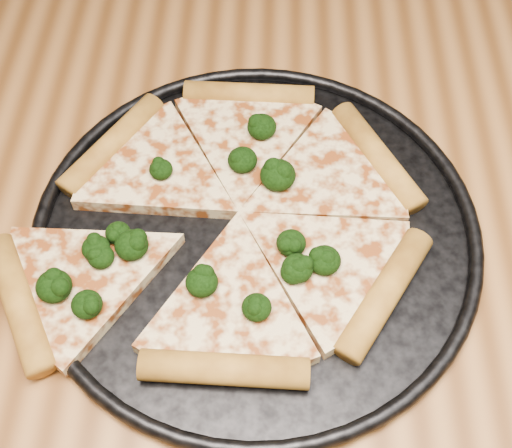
{
  "coord_description": "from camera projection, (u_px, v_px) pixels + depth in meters",
  "views": [
    {
      "loc": [
        -0.1,
        -0.31,
        1.24
      ],
      "look_at": [
        -0.11,
        0.01,
        0.77
      ],
      "focal_mm": 46.33,
      "sensor_mm": 36.0,
      "label": 1
    }
  ],
  "objects": [
    {
      "name": "dining_table",
      "position": [
        369.0,
        294.0,
        0.65
      ],
      "size": [
        1.2,
        0.9,
        0.75
      ],
      "color": "#935E2D",
      "rests_on": "ground"
    },
    {
      "name": "broccoli_florets",
      "position": [
        207.0,
        232.0,
        0.55
      ],
      "size": [
        0.24,
        0.22,
        0.02
      ],
      "color": "black",
      "rests_on": "pizza"
    },
    {
      "name": "pizza",
      "position": [
        229.0,
        217.0,
        0.57
      ],
      "size": [
        0.38,
        0.32,
        0.02
      ],
      "rotation": [
        0.0,
        0.0,
        -0.03
      ],
      "color": "#E0C689",
      "rests_on": "pizza_pan"
    },
    {
      "name": "pizza_pan",
      "position": [
        256.0,
        229.0,
        0.58
      ],
      "size": [
        0.39,
        0.39,
        0.02
      ],
      "color": "black",
      "rests_on": "dining_table"
    }
  ]
}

